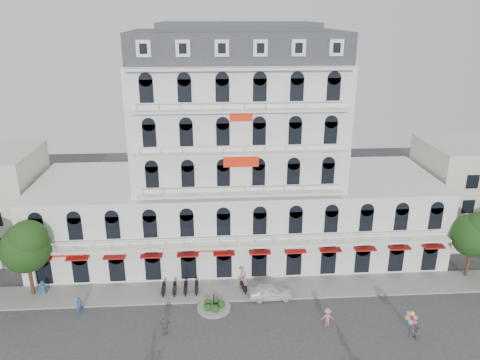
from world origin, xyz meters
name	(u,v)px	position (x,y,z in m)	size (l,w,h in m)	color
ground	(251,350)	(0.00, 0.00, 0.00)	(120.00, 120.00, 0.00)	#38383A
sidewalk	(243,290)	(0.00, 9.00, 0.08)	(53.00, 4.00, 0.16)	gray
main_building	(237,170)	(0.00, 18.00, 9.96)	(45.00, 15.00, 25.80)	silver
flank_building_east	(478,190)	(30.00, 20.00, 6.00)	(14.00, 10.00, 12.00)	beige
traffic_island	(214,307)	(-3.00, 6.00, 0.26)	(3.20, 3.20, 1.60)	gray
parked_scooter_row	(180,294)	(-6.35, 8.80, 0.00)	(4.40, 1.80, 1.10)	black
tree_west_inner	(26,245)	(-20.95, 9.48, 5.68)	(4.76, 4.76, 8.25)	#382314
tree_east_inner	(474,233)	(24.05, 9.98, 5.21)	(4.40, 4.37, 7.57)	#382314
parked_car	(271,292)	(2.61, 7.43, 0.74)	(1.75, 4.36, 1.48)	white
rider_center	(243,281)	(0.03, 8.75, 1.25)	(0.94, 1.68, 2.34)	black
pedestrian_left	(43,288)	(-20.00, 9.50, 0.79)	(0.78, 0.50, 1.59)	#265373
pedestrian_mid	(165,325)	(-7.31, 2.57, 0.92)	(1.08, 0.45, 1.84)	slate
pedestrian_right	(327,317)	(7.16, 2.79, 0.89)	(1.15, 0.66, 1.78)	#CA6B8B
pedestrian_far	(80,305)	(-15.54, 6.16, 0.86)	(0.63, 0.41, 1.73)	navy
balloon_vendor	(414,325)	(14.12, 0.57, 1.33)	(1.28, 1.21, 2.45)	slate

